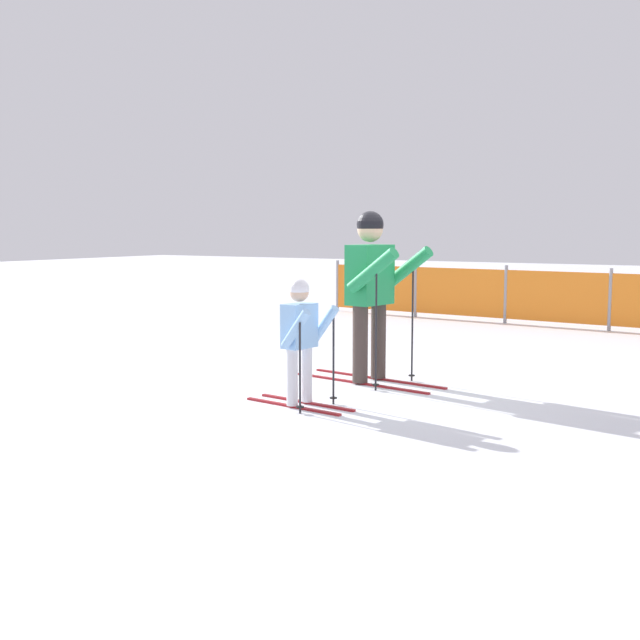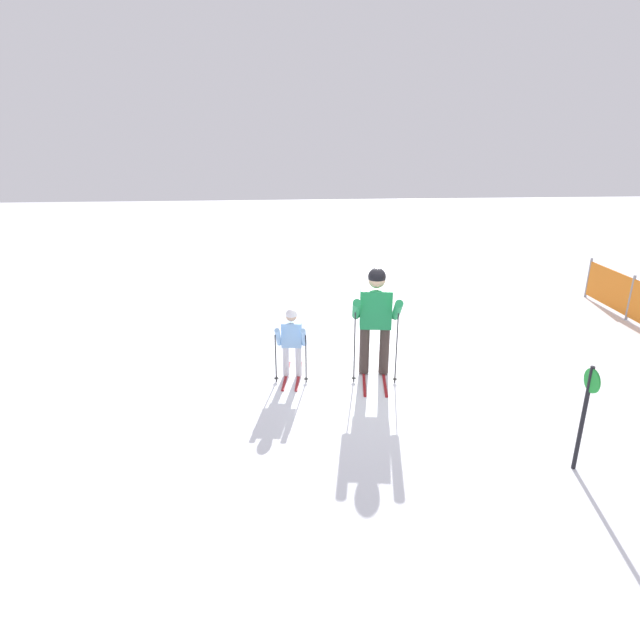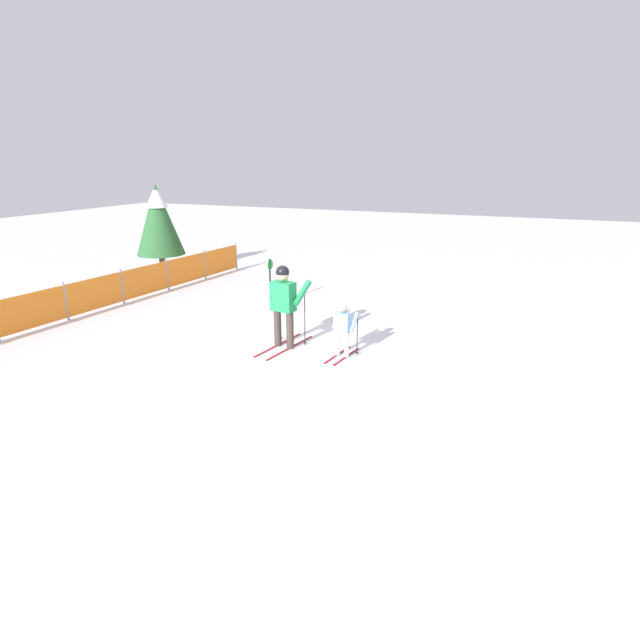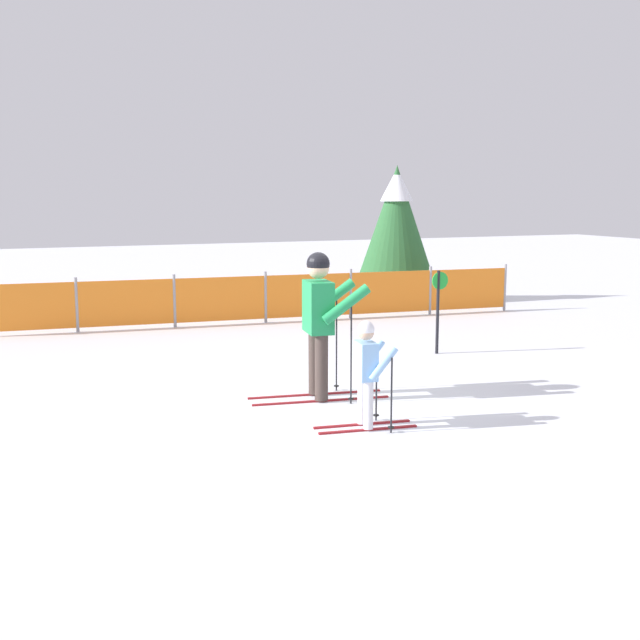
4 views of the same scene
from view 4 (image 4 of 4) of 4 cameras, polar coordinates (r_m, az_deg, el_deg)
The scene contains 6 objects.
ground_plane at distance 10.22m, azimuth -0.46°, elevation -5.37°, with size 60.00×60.00×0.00m, color white.
skier_adult at distance 9.86m, azimuth 0.03°, elevation 0.60°, with size 1.77×0.85×1.83m.
skier_child at distance 8.69m, azimuth 3.36°, elevation -3.28°, with size 1.14×0.55×1.19m.
safety_fence at distance 15.82m, azimuth -3.90°, elevation 1.63°, with size 10.71×1.03×1.01m.
conifer_far at distance 18.86m, azimuth 5.46°, elevation 7.24°, with size 1.71×1.71×3.17m.
trail_marker at distance 12.83m, azimuth 8.42°, elevation 1.26°, with size 0.28×0.05×1.33m.
Camera 4 is at (-3.80, -9.14, 2.55)m, focal length 45.00 mm.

